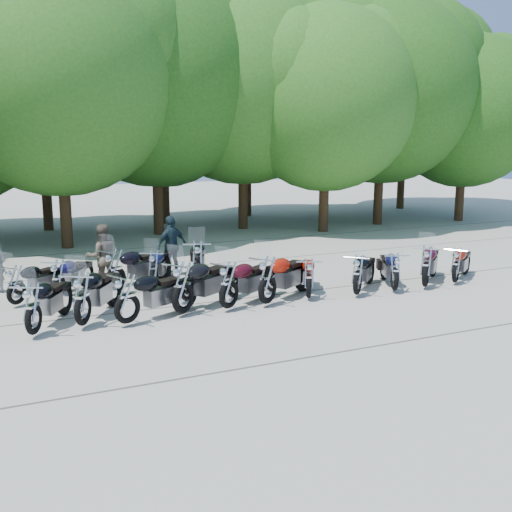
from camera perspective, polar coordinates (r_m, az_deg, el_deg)
name	(u,v)px	position (r m, az deg, el deg)	size (l,w,h in m)	color
ground	(282,311)	(14.51, 2.45, -5.30)	(90.00, 90.00, 0.00)	#9F9A90
tree_3	(57,77)	(23.93, -18.39, 15.84)	(8.70, 8.70, 10.67)	#3A2614
tree_4	(154,78)	(26.54, -9.67, 16.37)	(9.13, 9.13, 11.20)	#3A2614
tree_5	(242,84)	(27.97, -1.30, 16.10)	(9.04, 9.04, 11.10)	#3A2614
tree_6	(326,100)	(27.11, 6.68, 14.58)	(8.00, 8.00, 9.82)	#3A2614
tree_7	(382,90)	(29.96, 11.94, 15.18)	(8.79, 8.79, 10.79)	#3A2614
tree_8	(465,112)	(32.40, 19.30, 12.85)	(7.53, 7.53, 9.25)	#3A2614
tree_11	(41,108)	(29.00, -19.81, 13.16)	(7.56, 7.56, 9.28)	#3A2614
tree_12	(162,105)	(30.06, -8.91, 13.99)	(7.88, 7.88, 9.67)	#3A2614
tree_13	(247,102)	(32.66, -0.86, 14.42)	(8.31, 8.31, 10.20)	#3A2614
tree_14	(326,107)	(33.24, 6.64, 13.92)	(8.02, 8.02, 9.84)	#3A2614
tree_15	(405,89)	(37.43, 14.03, 15.18)	(9.67, 9.67, 11.86)	#3A2614
motorcycle_0	(33,307)	(13.30, -20.51, -4.57)	(0.71, 2.33, 1.31)	black
motorcycle_1	(82,297)	(13.58, -16.23, -3.77)	(0.76, 2.50, 1.41)	black
motorcycle_2	(127,297)	(13.50, -12.20, -3.83)	(0.72, 2.37, 1.34)	black
motorcycle_3	(183,286)	(14.06, -6.99, -2.83)	(0.78, 2.58, 1.46)	black
motorcycle_4	(229,283)	(14.39, -2.61, -2.63)	(0.73, 2.41, 1.36)	#340711
motorcycle_5	(267,278)	(14.76, 1.09, -2.14)	(0.77, 2.53, 1.43)	#9C1305
motorcycle_6	(309,277)	(15.43, 5.05, -2.00)	(0.66, 2.16, 1.22)	#981105
motorcycle_7	(358,273)	(15.90, 9.67, -1.64)	(0.68, 2.24, 1.27)	black
motorcycle_8	(395,270)	(16.54, 13.09, -1.35)	(0.66, 2.18, 1.23)	#0D0F3B
motorcycle_9	(426,265)	(17.17, 15.91, -0.81)	(0.73, 2.41, 1.36)	#39071A
motorcycle_10	(456,264)	(17.97, 18.54, -0.72)	(0.65, 2.12, 1.20)	maroon
motorcycle_11	(16,284)	(15.90, -21.90, -2.45)	(0.64, 2.09, 1.18)	black
motorcycle_12	(58,278)	(15.95, -18.30, -2.05)	(0.67, 2.21, 1.25)	#0F0E3F
motorcycle_13	(115,270)	(16.23, -13.27, -1.27)	(0.76, 2.49, 1.41)	black
motorcycle_14	(154,268)	(16.62, -9.73, -1.14)	(0.67, 2.20, 1.24)	#0E1240
motorcycle_15	(197,261)	(16.91, -5.59, -0.47)	(0.78, 2.57, 1.45)	black
rider_1	(102,257)	(17.11, -14.44, -0.05)	(0.87, 0.68, 1.79)	brown
rider_2	(172,246)	(18.34, -8.04, 0.98)	(1.07, 0.45, 1.83)	#1A2D36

